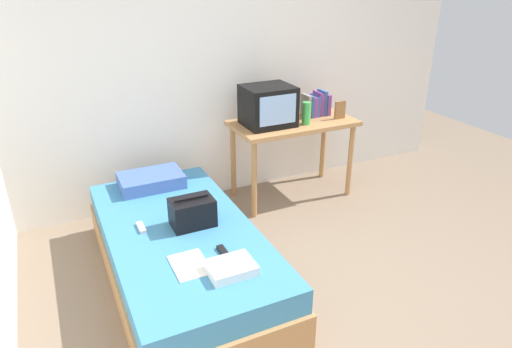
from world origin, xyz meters
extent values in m
plane|color=#84705B|center=(0.00, 0.00, 0.00)|extent=(8.00, 8.00, 0.00)
cube|color=silver|center=(0.00, 2.00, 1.30)|extent=(5.20, 0.10, 2.60)
cube|color=#B27F4C|center=(-0.84, 0.71, 0.13)|extent=(1.00, 2.00, 0.26)
cube|color=teal|center=(-0.84, 0.71, 0.35)|extent=(0.97, 1.94, 0.17)
cube|color=#B27F4C|center=(0.55, 1.58, 0.75)|extent=(1.16, 0.60, 0.04)
cylinder|color=#B27F4C|center=(0.03, 1.34, 0.37)|extent=(0.05, 0.05, 0.73)
cylinder|color=#B27F4C|center=(1.07, 1.34, 0.37)|extent=(0.05, 0.05, 0.73)
cylinder|color=#B27F4C|center=(0.03, 1.82, 0.37)|extent=(0.05, 0.05, 0.73)
cylinder|color=#B27F4C|center=(1.07, 1.82, 0.37)|extent=(0.05, 0.05, 0.73)
cube|color=black|center=(0.28, 1.58, 0.95)|extent=(0.44, 0.38, 0.36)
cube|color=#8CB2E0|center=(0.28, 1.39, 0.96)|extent=(0.35, 0.01, 0.26)
cylinder|color=green|center=(0.61, 1.45, 0.88)|extent=(0.08, 0.08, 0.21)
cube|color=gray|center=(0.73, 1.65, 0.88)|extent=(0.03, 0.16, 0.22)
cube|color=#2D5699|center=(0.76, 1.65, 0.88)|extent=(0.03, 0.17, 0.21)
cube|color=#7A3D89|center=(0.80, 1.65, 0.87)|extent=(0.04, 0.17, 0.19)
cube|color=#2D5699|center=(0.83, 1.65, 0.87)|extent=(0.02, 0.17, 0.20)
cube|color=#7A3D89|center=(0.85, 1.65, 0.89)|extent=(0.02, 0.14, 0.23)
cube|color=#7A3D89|center=(0.88, 1.65, 0.88)|extent=(0.03, 0.14, 0.22)
cube|color=#2D5699|center=(0.91, 1.65, 0.89)|extent=(0.03, 0.15, 0.24)
cube|color=#7A3D89|center=(0.94, 1.65, 0.88)|extent=(0.04, 0.17, 0.20)
cube|color=olive|center=(0.99, 1.45, 0.86)|extent=(0.11, 0.02, 0.17)
cube|color=#4766AD|center=(-0.85, 1.47, 0.49)|extent=(0.51, 0.34, 0.11)
cube|color=black|center=(-0.74, 0.72, 0.54)|extent=(0.30, 0.20, 0.20)
cylinder|color=black|center=(-0.74, 0.72, 0.65)|extent=(0.24, 0.02, 0.02)
cube|color=white|center=(-0.91, 0.27, 0.44)|extent=(0.21, 0.29, 0.01)
cube|color=black|center=(-0.68, 0.29, 0.45)|extent=(0.04, 0.16, 0.02)
cube|color=#B7B7BC|center=(-1.08, 0.82, 0.45)|extent=(0.04, 0.14, 0.02)
cube|color=white|center=(-0.71, 0.10, 0.47)|extent=(0.28, 0.22, 0.06)
camera|label=1|loc=(-1.55, -2.00, 2.10)|focal=32.14mm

